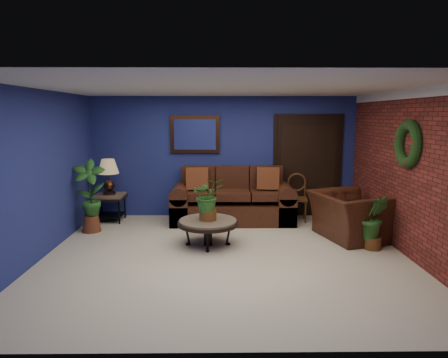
{
  "coord_description": "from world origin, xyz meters",
  "views": [
    {
      "loc": [
        -0.1,
        -5.8,
        2.13
      ],
      "look_at": [
        -0.02,
        0.55,
        1.1
      ],
      "focal_mm": 32.0,
      "sensor_mm": 36.0,
      "label": 1
    }
  ],
  "objects_px": {
    "sofa": "(232,203)",
    "armchair": "(349,216)",
    "table_lamp": "(108,172)",
    "end_table": "(110,201)",
    "coffee_table": "(208,223)",
    "side_chair": "(297,194)"
  },
  "relations": [
    {
      "from": "sofa",
      "to": "armchair",
      "type": "bearing_deg",
      "value": -31.49
    },
    {
      "from": "table_lamp",
      "to": "armchair",
      "type": "xyz_separation_m",
      "value": [
        4.45,
        -1.18,
        -0.59
      ]
    },
    {
      "from": "end_table",
      "to": "armchair",
      "type": "bearing_deg",
      "value": -14.8
    },
    {
      "from": "coffee_table",
      "to": "armchair",
      "type": "height_order",
      "value": "armchair"
    },
    {
      "from": "coffee_table",
      "to": "table_lamp",
      "type": "bearing_deg",
      "value": 142.66
    },
    {
      "from": "side_chair",
      "to": "armchair",
      "type": "relative_size",
      "value": 0.77
    },
    {
      "from": "coffee_table",
      "to": "side_chair",
      "type": "xyz_separation_m",
      "value": [
        1.76,
        1.6,
        0.16
      ]
    },
    {
      "from": "sofa",
      "to": "side_chair",
      "type": "bearing_deg",
      "value": 1.22
    },
    {
      "from": "sofa",
      "to": "end_table",
      "type": "relative_size",
      "value": 4.02
    },
    {
      "from": "armchair",
      "to": "side_chair",
      "type": "bearing_deg",
      "value": 12.21
    },
    {
      "from": "sofa",
      "to": "end_table",
      "type": "height_order",
      "value": "sofa"
    },
    {
      "from": "armchair",
      "to": "coffee_table",
      "type": "bearing_deg",
      "value": 82.1
    },
    {
      "from": "armchair",
      "to": "sofa",
      "type": "bearing_deg",
      "value": 42.21
    },
    {
      "from": "end_table",
      "to": "table_lamp",
      "type": "height_order",
      "value": "table_lamp"
    },
    {
      "from": "end_table",
      "to": "table_lamp",
      "type": "xyz_separation_m",
      "value": [
        -0.0,
        0.0,
        0.57
      ]
    },
    {
      "from": "sofa",
      "to": "side_chair",
      "type": "distance_m",
      "value": 1.32
    },
    {
      "from": "sofa",
      "to": "armchair",
      "type": "relative_size",
      "value": 1.98
    },
    {
      "from": "side_chair",
      "to": "armchair",
      "type": "xyz_separation_m",
      "value": [
        0.68,
        -1.25,
        -0.14
      ]
    },
    {
      "from": "sofa",
      "to": "side_chair",
      "type": "height_order",
      "value": "sofa"
    },
    {
      "from": "side_chair",
      "to": "end_table",
      "type": "bearing_deg",
      "value": -170.7
    },
    {
      "from": "sofa",
      "to": "table_lamp",
      "type": "xyz_separation_m",
      "value": [
        -2.46,
        -0.04,
        0.63
      ]
    },
    {
      "from": "coffee_table",
      "to": "end_table",
      "type": "distance_m",
      "value": 2.53
    }
  ]
}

